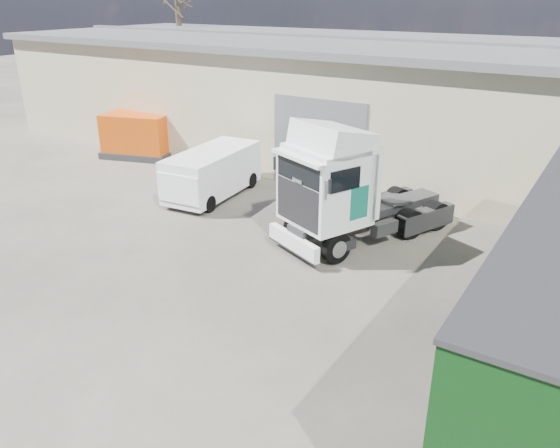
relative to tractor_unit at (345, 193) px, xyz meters
The scene contains 5 objects.
ground 6.23m from the tractor_unit, 101.31° to the right, with size 120.00×120.00×0.00m, color #292721.
warehouse 12.44m from the tractor_unit, 125.35° to the left, with size 30.60×12.60×5.42m.
tractor_unit is the anchor object (origin of this frame).
panel_van 6.26m from the tractor_unit, behind, with size 2.20×4.55×1.80m.
orange_skip 13.23m from the tractor_unit, 163.90° to the left, with size 3.76×2.95×2.06m.
Camera 1 is at (7.94, -8.40, 7.28)m, focal length 35.00 mm.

